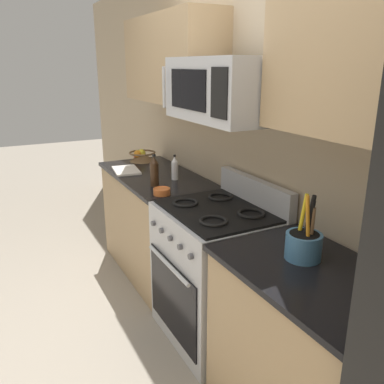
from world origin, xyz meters
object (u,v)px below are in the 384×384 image
(range_oven, at_px, (216,273))
(fruit_basket, at_px, (142,156))
(bottle_soy, at_px, (154,172))
(bottle_vinegar, at_px, (175,168))
(apple_loose, at_px, (137,157))
(cutting_board, at_px, (126,170))
(microwave, at_px, (224,89))
(utensil_crock, at_px, (304,244))
(prep_bowl, at_px, (162,191))

(range_oven, bearing_deg, fruit_basket, 177.35)
(bottle_soy, bearing_deg, range_oven, 11.03)
(bottle_vinegar, bearing_deg, fruit_basket, -179.62)
(range_oven, relative_size, apple_loose, 15.46)
(cutting_board, height_order, bottle_vinegar, bottle_vinegar)
(microwave, distance_m, bottle_vinegar, 1.04)
(microwave, distance_m, bottle_soy, 0.97)
(utensil_crock, bearing_deg, fruit_basket, 179.02)
(cutting_board, relative_size, bottle_vinegar, 1.58)
(range_oven, relative_size, fruit_basket, 4.25)
(utensil_crock, distance_m, cutting_board, 2.00)
(utensil_crock, relative_size, cutting_board, 1.02)
(cutting_board, bearing_deg, bottle_soy, 5.60)
(fruit_basket, relative_size, bottle_soy, 1.04)
(bottle_soy, height_order, prep_bowl, bottle_soy)
(range_oven, xyz_separation_m, bottle_vinegar, (-0.80, 0.08, 0.53))
(utensil_crock, xyz_separation_m, prep_bowl, (-1.23, -0.21, -0.05))
(range_oven, distance_m, prep_bowl, 0.69)
(prep_bowl, bearing_deg, bottle_vinegar, 141.68)
(range_oven, height_order, fruit_basket, range_oven)
(fruit_basket, relative_size, cutting_board, 0.80)
(cutting_board, height_order, prep_bowl, prep_bowl)
(apple_loose, bearing_deg, range_oven, -1.65)
(fruit_basket, relative_size, apple_loose, 3.64)
(fruit_basket, height_order, apple_loose, fruit_basket)
(prep_bowl, bearing_deg, cutting_board, -178.90)
(fruit_basket, bearing_deg, bottle_vinegar, 0.38)
(apple_loose, bearing_deg, utensil_crock, -0.33)
(range_oven, relative_size, bottle_soy, 4.42)
(microwave, bearing_deg, cutting_board, -170.02)
(apple_loose, bearing_deg, fruit_basket, 25.95)
(microwave, relative_size, prep_bowl, 6.23)
(cutting_board, distance_m, prep_bowl, 0.76)
(cutting_board, bearing_deg, apple_loose, 146.67)
(fruit_basket, bearing_deg, utensil_crock, -0.98)
(microwave, bearing_deg, apple_loose, 179.35)
(utensil_crock, height_order, fruit_basket, utensil_crock)
(microwave, xyz_separation_m, fruit_basket, (-1.55, 0.04, -0.70))
(bottle_vinegar, relative_size, bottle_soy, 0.83)
(apple_loose, relative_size, bottle_soy, 0.29)
(utensil_crock, height_order, apple_loose, utensil_crock)
(fruit_basket, height_order, bottle_soy, bottle_soy)
(microwave, bearing_deg, bottle_vinegar, 176.52)
(microwave, distance_m, prep_bowl, 0.90)
(utensil_crock, relative_size, bottle_vinegar, 1.61)
(utensil_crock, distance_m, prep_bowl, 1.25)
(apple_loose, xyz_separation_m, cutting_board, (0.36, -0.24, -0.03))
(microwave, distance_m, utensil_crock, 1.01)
(range_oven, xyz_separation_m, apple_loose, (-1.60, 0.05, 0.47))
(range_oven, relative_size, prep_bowl, 8.71)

